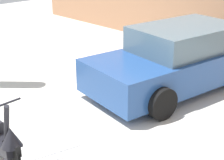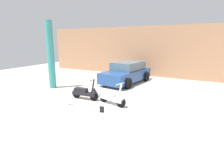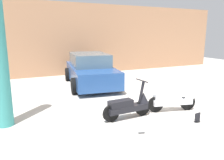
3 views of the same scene
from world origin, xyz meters
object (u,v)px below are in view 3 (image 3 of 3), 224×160
at_px(scooter_front_right, 174,99).
at_px(placard_near_left_scooter, 141,128).
at_px(placard_near_right_scooter, 197,118).
at_px(car_rear_left, 90,70).
at_px(scooter_front_left, 130,105).

bearing_deg(scooter_front_right, placard_near_left_scooter, -138.94).
bearing_deg(placard_near_right_scooter, placard_near_left_scooter, 177.36).
bearing_deg(scooter_front_right, placard_near_right_scooter, -77.19).
relative_size(scooter_front_right, placard_near_right_scooter, 5.89).
xyz_separation_m(scooter_front_right, placard_near_right_scooter, (-0.02, -0.99, -0.27)).
height_order(car_rear_left, placard_near_left_scooter, car_rear_left).
relative_size(car_rear_left, placard_near_right_scooter, 17.36).
bearing_deg(placard_near_right_scooter, scooter_front_right, 88.97).
distance_m(placard_near_left_scooter, placard_near_right_scooter, 1.75).
bearing_deg(car_rear_left, scooter_front_right, 22.86).
relative_size(scooter_front_left, placard_near_right_scooter, 5.90).
relative_size(placard_near_left_scooter, placard_near_right_scooter, 1.00).
height_order(placard_near_left_scooter, placard_near_right_scooter, same).
distance_m(scooter_front_left, placard_near_right_scooter, 1.88).
bearing_deg(scooter_front_left, placard_near_right_scooter, -37.48).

